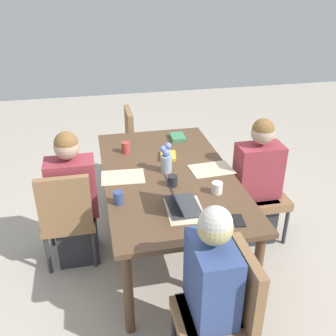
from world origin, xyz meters
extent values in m
plane|color=#B2A899|center=(0.00, 0.00, 0.00)|extent=(10.00, 10.00, 0.00)
cube|color=brown|center=(0.00, 0.00, 0.74)|extent=(1.96, 1.09, 0.04)
cylinder|color=brown|center=(-0.90, -0.47, 0.36)|extent=(0.07, 0.07, 0.72)
cylinder|color=brown|center=(0.90, -0.47, 0.36)|extent=(0.07, 0.07, 0.72)
cylinder|color=brown|center=(-0.90, 0.47, 0.36)|extent=(0.07, 0.07, 0.72)
cylinder|color=brown|center=(0.90, 0.47, 0.36)|extent=(0.07, 0.07, 0.72)
cube|color=olive|center=(1.29, 0.00, 0.41)|extent=(0.44, 0.44, 0.08)
cube|color=olive|center=(1.29, 0.19, 0.68)|extent=(0.42, 0.06, 0.45)
cylinder|color=#333338|center=(1.10, -0.19, 0.18)|extent=(0.04, 0.04, 0.37)
cylinder|color=#333338|center=(1.10, 0.19, 0.18)|extent=(0.04, 0.04, 0.37)
cube|color=#2D2D33|center=(1.23, 0.00, 0.23)|extent=(0.34, 0.36, 0.45)
cube|color=#384C84|center=(1.23, 0.00, 0.70)|extent=(0.40, 0.24, 0.50)
sphere|color=tan|center=(1.23, 0.00, 1.07)|extent=(0.20, 0.20, 0.20)
sphere|color=beige|center=(1.23, 0.00, 1.10)|extent=(0.19, 0.19, 0.19)
cube|color=olive|center=(0.02, 0.88, 0.41)|extent=(0.44, 0.44, 0.08)
cube|color=olive|center=(-0.17, 0.88, 0.68)|extent=(0.06, 0.42, 0.45)
cylinder|color=#333338|center=(0.21, 1.07, 0.18)|extent=(0.04, 0.04, 0.37)
cylinder|color=#333338|center=(0.21, 0.69, 0.18)|extent=(0.04, 0.04, 0.37)
cylinder|color=#333338|center=(-0.17, 1.07, 0.18)|extent=(0.04, 0.04, 0.37)
cylinder|color=#333338|center=(-0.17, 0.69, 0.18)|extent=(0.04, 0.04, 0.37)
cube|color=#2D2D33|center=(0.02, 0.82, 0.23)|extent=(0.36, 0.34, 0.45)
cube|color=#93333D|center=(0.02, 0.82, 0.70)|extent=(0.24, 0.40, 0.50)
sphere|color=tan|center=(0.02, 0.82, 1.07)|extent=(0.20, 0.20, 0.20)
sphere|color=brown|center=(0.02, 0.82, 1.10)|extent=(0.19, 0.19, 0.19)
cube|color=olive|center=(-0.02, -0.87, 0.41)|extent=(0.44, 0.44, 0.08)
cube|color=olive|center=(0.17, -0.87, 0.68)|extent=(0.06, 0.42, 0.45)
cylinder|color=#333338|center=(-0.21, -1.06, 0.18)|extent=(0.04, 0.04, 0.37)
cylinder|color=#333338|center=(-0.21, -0.68, 0.18)|extent=(0.04, 0.04, 0.37)
cylinder|color=#333338|center=(0.17, -1.06, 0.18)|extent=(0.04, 0.04, 0.37)
cylinder|color=#333338|center=(0.17, -0.68, 0.18)|extent=(0.04, 0.04, 0.37)
cube|color=#2D2D33|center=(-0.02, -0.81, 0.23)|extent=(0.36, 0.34, 0.45)
cube|color=#93333D|center=(-0.02, -0.81, 0.70)|extent=(0.24, 0.40, 0.50)
sphere|color=tan|center=(-0.02, -0.81, 1.07)|extent=(0.20, 0.20, 0.20)
sphere|color=brown|center=(-0.02, -0.81, 1.10)|extent=(0.19, 0.19, 0.19)
cube|color=olive|center=(-1.30, 0.01, 0.41)|extent=(0.44, 0.44, 0.08)
cube|color=olive|center=(-1.30, -0.18, 0.68)|extent=(0.42, 0.06, 0.45)
cylinder|color=#333338|center=(-1.49, 0.20, 0.18)|extent=(0.04, 0.04, 0.37)
cylinder|color=#333338|center=(-1.11, 0.20, 0.18)|extent=(0.04, 0.04, 0.37)
cylinder|color=#333338|center=(-1.49, -0.18, 0.18)|extent=(0.04, 0.04, 0.37)
cylinder|color=#333338|center=(-1.11, -0.18, 0.18)|extent=(0.04, 0.04, 0.37)
cylinder|color=#8EA8B7|center=(-0.04, -0.01, 0.83)|extent=(0.10, 0.10, 0.15)
sphere|color=#6B7FD1|center=(-0.04, -0.01, 0.94)|extent=(0.06, 0.06, 0.06)
cylinder|color=#477A3D|center=(-0.04, -0.01, 0.92)|extent=(0.01, 0.01, 0.03)
sphere|color=#6B7FD1|center=(-0.05, 0.01, 0.99)|extent=(0.06, 0.06, 0.06)
cylinder|color=#477A3D|center=(-0.05, 0.01, 0.95)|extent=(0.01, 0.01, 0.09)
sphere|color=#6B7FD1|center=(-0.05, -0.03, 0.96)|extent=(0.06, 0.06, 0.06)
cylinder|color=#477A3D|center=(-0.05, -0.03, 0.93)|extent=(0.01, 0.01, 0.06)
cube|color=beige|center=(0.58, 0.00, 0.76)|extent=(0.37, 0.28, 0.00)
cube|color=beige|center=(0.01, 0.39, 0.76)|extent=(0.28, 0.38, 0.00)
cube|color=beige|center=(-0.01, -0.39, 0.76)|extent=(0.28, 0.38, 0.00)
cube|color=#38383D|center=(0.54, 0.00, 0.77)|extent=(0.32, 0.22, 0.02)
cube|color=black|center=(0.54, -0.07, 0.87)|extent=(0.31, 0.09, 0.19)
cylinder|color=#33477A|center=(0.39, -0.46, 0.81)|extent=(0.08, 0.08, 0.10)
cylinder|color=#232328|center=(0.21, -0.01, 0.80)|extent=(0.08, 0.08, 0.09)
cylinder|color=#AD3D38|center=(-0.49, -0.31, 0.81)|extent=(0.08, 0.08, 0.10)
cylinder|color=white|center=(0.40, 0.31, 0.80)|extent=(0.09, 0.09, 0.09)
cube|color=gold|center=(-0.31, 0.07, 0.77)|extent=(0.22, 0.17, 0.03)
cube|color=#3D7F56|center=(-0.71, 0.25, 0.78)|extent=(0.20, 0.15, 0.04)
cube|color=black|center=(0.79, 0.33, 0.76)|extent=(0.16, 0.09, 0.01)
camera|label=1|loc=(2.84, -0.60, 2.31)|focal=41.16mm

